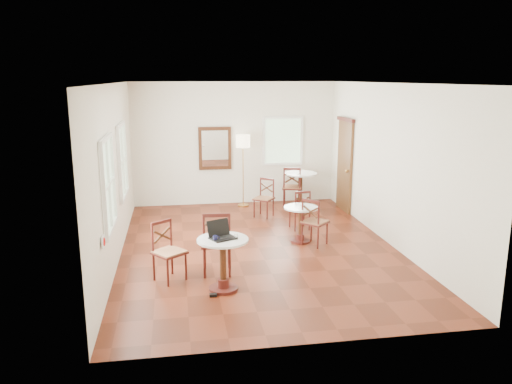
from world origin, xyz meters
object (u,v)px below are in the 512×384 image
Objects in this scene: chair_mid_a at (300,210)px; chair_mid_b at (314,222)px; cafe_table_near at (223,258)px; navy_mug at (215,238)px; chair_near_a at (217,243)px; water_glass at (236,237)px; cafe_table_back at (300,186)px; chair_back_b at (264,198)px; cafe_table_mid at (301,220)px; laptop at (221,234)px; floor_lamp at (243,146)px; mouse at (224,237)px; chair_near_b at (168,251)px; power_adapter at (213,295)px; chair_back_a at (292,187)px.

chair_mid_a is 0.92× the size of chair_mid_b.
cafe_table_near is 8.14× the size of navy_mug.
chair_near_a is at bearing 76.40° from chair_mid_b.
chair_mid_a is at bearing 56.22° from cafe_table_near.
water_glass is (0.22, -0.73, 0.32)m from chair_near_a.
cafe_table_back is 0.98× the size of chair_back_b.
laptop reaches higher than cafe_table_mid.
cafe_table_mid is 3.18m from floor_lamp.
chair_back_b is 8.27× the size of mouse.
chair_near_a is (-1.73, -1.35, 0.09)m from cafe_table_mid.
chair_near_b reaches higher than water_glass.
laptop is (-1.71, -1.96, 0.43)m from cafe_table_mid.
cafe_table_back is 5.16m from mouse.
floor_lamp is at bearing 144.47° from chair_back_b.
cafe_table_back is (2.34, 4.61, 0.03)m from cafe_table_near.
chair_mid_a is at bearing -66.83° from floor_lamp.
water_glass is at bearing -125.82° from cafe_table_mid.
chair_near_b is 4.85m from floor_lamp.
chair_near_a is at bearing -141.95° from cafe_table_mid.
chair_mid_a is 0.97× the size of chair_back_b.
laptop is 4.26× the size of power_adapter.
chair_back_a reaches higher than navy_mug.
cafe_table_mid is 0.80× the size of chair_back_b.
chair_mid_a is 3.39m from mouse.
navy_mug is (-1.43, -3.97, 0.41)m from chair_back_b.
chair_near_b reaches higher than power_adapter.
laptop is at bearing -131.14° from cafe_table_mid.
chair_back_a reaches higher than cafe_table_near.
cafe_table_near reaches higher than cafe_table_mid.
power_adapter is (-1.86, -2.22, -0.41)m from cafe_table_mid.
cafe_table_mid is 2.78m from navy_mug.
chair_back_a is at bearing -105.22° from chair_mid_a.
power_adapter is (-0.06, -0.14, -0.82)m from navy_mug.
chair_mid_b is at bearing 100.30° from chair_back_a.
navy_mug is (-2.00, -2.89, 0.42)m from chair_mid_a.
chair_near_b is at bearing 71.06° from chair_mid_b.
chair_near_a reaches higher than cafe_table_back.
chair_mid_b is 10.35× the size of water_glass.
power_adapter is at bearing -140.30° from mouse.
chair_mid_a is at bearing 29.86° from laptop.
chair_near_b is (-3.14, -4.08, -0.06)m from cafe_table_back.
cafe_table_back is 9.61× the size of water_glass.
chair_mid_b is 3.43m from floor_lamp.
cafe_table_back is at bearing -167.30° from chair_back_a.
laptop is 4.33× the size of mouse.
chair_back_b is 8.13× the size of power_adapter.
mouse is at bearing -101.14° from floor_lamp.
chair_near_b is at bearing 33.28° from chair_mid_a.
laptop reaches higher than chair_back_b.
chair_back_b is (1.36, 3.25, -0.09)m from chair_near_a.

